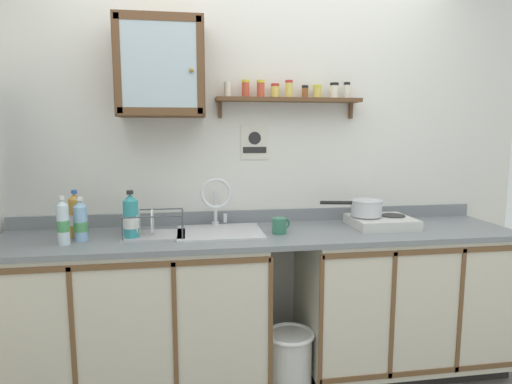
{
  "coord_description": "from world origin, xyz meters",
  "views": [
    {
      "loc": [
        -0.43,
        -2.11,
        1.5
      ],
      "look_at": [
        -0.02,
        0.47,
        1.13
      ],
      "focal_mm": 30.74,
      "sensor_mm": 36.0,
      "label": 1
    }
  ],
  "objects_px": {
    "dish_rack": "(152,231)",
    "trash_bin": "(290,361)",
    "wall_cabinet": "(161,68)",
    "mug": "(280,226)",
    "bottle_juice_amber_1": "(76,216)",
    "saucepan": "(366,207)",
    "bottle_water_blue_2": "(81,222)",
    "bottle_water_clear_3": "(63,223)",
    "warning_sign": "(254,143)",
    "sink": "(219,236)",
    "hot_plate_stove": "(381,222)",
    "bottle_detergent_teal_0": "(131,218)",
    "bottle_soda_green_4": "(130,218)"
  },
  "relations": [
    {
      "from": "dish_rack",
      "to": "mug",
      "type": "distance_m",
      "value": 0.73
    },
    {
      "from": "wall_cabinet",
      "to": "trash_bin",
      "type": "distance_m",
      "value": 1.83
    },
    {
      "from": "hot_plate_stove",
      "to": "mug",
      "type": "bearing_deg",
      "value": -173.72
    },
    {
      "from": "trash_bin",
      "to": "bottle_detergent_teal_0",
      "type": "bearing_deg",
      "value": 171.7
    },
    {
      "from": "bottle_soda_green_4",
      "to": "dish_rack",
      "type": "bearing_deg",
      "value": -34.35
    },
    {
      "from": "wall_cabinet",
      "to": "trash_bin",
      "type": "height_order",
      "value": "wall_cabinet"
    },
    {
      "from": "saucepan",
      "to": "dish_rack",
      "type": "distance_m",
      "value": 1.29
    },
    {
      "from": "sink",
      "to": "warning_sign",
      "type": "relative_size",
      "value": 2.28
    },
    {
      "from": "sink",
      "to": "saucepan",
      "type": "distance_m",
      "value": 0.92
    },
    {
      "from": "saucepan",
      "to": "bottle_juice_amber_1",
      "type": "height_order",
      "value": "bottle_juice_amber_1"
    },
    {
      "from": "bottle_water_clear_3",
      "to": "bottle_water_blue_2",
      "type": "bearing_deg",
      "value": 45.28
    },
    {
      "from": "sink",
      "to": "mug",
      "type": "relative_size",
      "value": 4.21
    },
    {
      "from": "dish_rack",
      "to": "trash_bin",
      "type": "relative_size",
      "value": 0.93
    },
    {
      "from": "warning_sign",
      "to": "trash_bin",
      "type": "height_order",
      "value": "warning_sign"
    },
    {
      "from": "hot_plate_stove",
      "to": "dish_rack",
      "type": "distance_m",
      "value": 1.38
    },
    {
      "from": "dish_rack",
      "to": "hot_plate_stove",
      "type": "bearing_deg",
      "value": 1.38
    },
    {
      "from": "dish_rack",
      "to": "wall_cabinet",
      "type": "bearing_deg",
      "value": 68.57
    },
    {
      "from": "bottle_soda_green_4",
      "to": "mug",
      "type": "height_order",
      "value": "bottle_soda_green_4"
    },
    {
      "from": "bottle_detergent_teal_0",
      "to": "bottle_water_clear_3",
      "type": "height_order",
      "value": "bottle_detergent_teal_0"
    },
    {
      "from": "dish_rack",
      "to": "wall_cabinet",
      "type": "xyz_separation_m",
      "value": [
        0.07,
        0.17,
        0.91
      ]
    },
    {
      "from": "mug",
      "to": "trash_bin",
      "type": "relative_size",
      "value": 0.31
    },
    {
      "from": "bottle_juice_amber_1",
      "to": "wall_cabinet",
      "type": "height_order",
      "value": "wall_cabinet"
    },
    {
      "from": "bottle_water_blue_2",
      "to": "bottle_soda_green_4",
      "type": "height_order",
      "value": "bottle_water_blue_2"
    },
    {
      "from": "mug",
      "to": "bottle_water_clear_3",
      "type": "bearing_deg",
      "value": -176.78
    },
    {
      "from": "warning_sign",
      "to": "sink",
      "type": "bearing_deg",
      "value": -133.72
    },
    {
      "from": "sink",
      "to": "wall_cabinet",
      "type": "xyz_separation_m",
      "value": [
        -0.32,
        0.13,
        0.97
      ]
    },
    {
      "from": "bottle_detergent_teal_0",
      "to": "mug",
      "type": "height_order",
      "value": "bottle_detergent_teal_0"
    },
    {
      "from": "bottle_water_blue_2",
      "to": "bottle_detergent_teal_0",
      "type": "bearing_deg",
      "value": -2.44
    },
    {
      "from": "bottle_water_blue_2",
      "to": "bottle_water_clear_3",
      "type": "distance_m",
      "value": 0.1
    },
    {
      "from": "bottle_water_blue_2",
      "to": "dish_rack",
      "type": "height_order",
      "value": "bottle_water_blue_2"
    },
    {
      "from": "hot_plate_stove",
      "to": "mug",
      "type": "relative_size",
      "value": 3.2
    },
    {
      "from": "sink",
      "to": "bottle_detergent_teal_0",
      "type": "xyz_separation_m",
      "value": [
        -0.49,
        -0.09,
        0.14
      ]
    },
    {
      "from": "mug",
      "to": "warning_sign",
      "type": "bearing_deg",
      "value": 106.2
    },
    {
      "from": "bottle_detergent_teal_0",
      "to": "trash_bin",
      "type": "height_order",
      "value": "bottle_detergent_teal_0"
    },
    {
      "from": "bottle_juice_amber_1",
      "to": "dish_rack",
      "type": "distance_m",
      "value": 0.43
    },
    {
      "from": "warning_sign",
      "to": "wall_cabinet",
      "type": "bearing_deg",
      "value": -166.95
    },
    {
      "from": "bottle_soda_green_4",
      "to": "wall_cabinet",
      "type": "xyz_separation_m",
      "value": [
        0.19,
        0.08,
        0.85
      ]
    },
    {
      "from": "wall_cabinet",
      "to": "trash_bin",
      "type": "relative_size",
      "value": 1.52
    },
    {
      "from": "mug",
      "to": "wall_cabinet",
      "type": "distance_m",
      "value": 1.13
    },
    {
      "from": "dish_rack",
      "to": "wall_cabinet",
      "type": "relative_size",
      "value": 0.61
    },
    {
      "from": "sink",
      "to": "hot_plate_stove",
      "type": "bearing_deg",
      "value": -0.49
    },
    {
      "from": "saucepan",
      "to": "warning_sign",
      "type": "bearing_deg",
      "value": 160.12
    },
    {
      "from": "wall_cabinet",
      "to": "mug",
      "type": "bearing_deg",
      "value": -17.46
    },
    {
      "from": "bottle_water_blue_2",
      "to": "saucepan",
      "type": "bearing_deg",
      "value": 3.18
    },
    {
      "from": "dish_rack",
      "to": "mug",
      "type": "relative_size",
      "value": 2.95
    },
    {
      "from": "saucepan",
      "to": "trash_bin",
      "type": "distance_m",
      "value": 1.02
    },
    {
      "from": "bottle_juice_amber_1",
      "to": "bottle_water_blue_2",
      "type": "relative_size",
      "value": 1.11
    },
    {
      "from": "dish_rack",
      "to": "warning_sign",
      "type": "xyz_separation_m",
      "value": [
        0.63,
        0.3,
        0.48
      ]
    },
    {
      "from": "bottle_juice_amber_1",
      "to": "mug",
      "type": "bearing_deg",
      "value": -4.78
    },
    {
      "from": "wall_cabinet",
      "to": "saucepan",
      "type": "bearing_deg",
      "value": -5.11
    }
  ]
}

